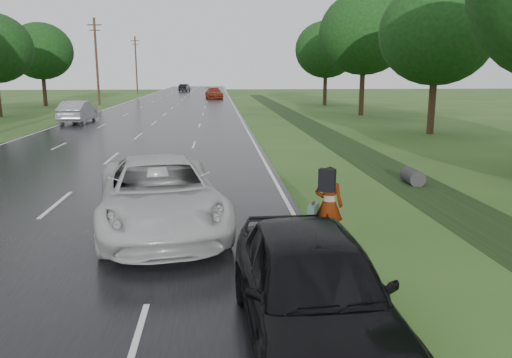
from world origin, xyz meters
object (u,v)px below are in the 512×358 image
object	(u,v)px
pedestrian	(328,204)
white_pickup	(160,194)
silver_sedan	(78,112)
dark_sedan	(313,287)

from	to	relation	value
pedestrian	white_pickup	world-z (taller)	pedestrian
pedestrian	white_pickup	bearing A→B (deg)	6.67
pedestrian	silver_sedan	bearing A→B (deg)	-40.73
pedestrian	dark_sedan	xyz separation A→B (m)	(-1.17, -4.31, -0.03)
dark_sedan	silver_sedan	world-z (taller)	dark_sedan
pedestrian	white_pickup	xyz separation A→B (m)	(-3.88, 1.27, -0.01)
dark_sedan	silver_sedan	bearing A→B (deg)	107.89
white_pickup	dark_sedan	size ratio (longest dim) A/B	1.25
white_pickup	dark_sedan	xyz separation A→B (m)	(2.70, -5.58, -0.02)
white_pickup	silver_sedan	distance (m)	28.76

